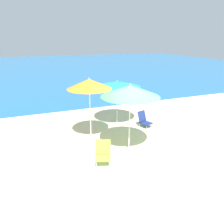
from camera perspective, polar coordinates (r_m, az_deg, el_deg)
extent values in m
plane|color=beige|center=(7.52, 7.89, -10.61)|extent=(60.00, 60.00, 0.00)
cube|color=#23669E|center=(31.49, -15.56, 11.35)|extent=(60.00, 40.00, 0.01)
cylinder|color=white|center=(9.68, 1.32, 1.79)|extent=(0.04, 0.04, 1.69)
cone|color=teal|center=(9.45, 1.37, 7.35)|extent=(2.03, 2.03, 0.23)
sphere|color=white|center=(9.43, 1.37, 8.14)|extent=(0.04, 0.04, 0.04)
cylinder|color=white|center=(8.09, -5.69, -0.73)|extent=(0.04, 0.04, 1.96)
cone|color=orange|center=(7.79, -5.96, 7.33)|extent=(1.60, 1.60, 0.35)
sphere|color=white|center=(7.75, -6.01, 8.75)|extent=(0.04, 0.04, 0.04)
cylinder|color=white|center=(7.27, 4.57, -3.22)|extent=(0.04, 0.04, 1.91)
cone|color=#47B756|center=(6.93, 4.81, 5.54)|extent=(1.89, 1.89, 0.37)
sphere|color=white|center=(6.88, 4.86, 7.19)|extent=(0.04, 0.04, 0.04)
cylinder|color=silver|center=(6.65, -4.14, -13.60)|extent=(0.02, 0.02, 0.22)
cylinder|color=silver|center=(6.64, -0.67, -13.61)|extent=(0.02, 0.02, 0.22)
cylinder|color=silver|center=(6.95, -3.97, -12.05)|extent=(0.02, 0.02, 0.22)
cylinder|color=silver|center=(6.94, -0.68, -12.05)|extent=(0.02, 0.02, 0.22)
cube|color=#8ECC3D|center=(6.72, -2.38, -11.87)|extent=(0.58, 0.55, 0.04)
cube|color=#8ECC3D|center=(6.78, -2.36, -9.12)|extent=(0.47, 0.28, 0.47)
cylinder|color=silver|center=(9.34, 9.01, -4.05)|extent=(0.02, 0.02, 0.17)
cylinder|color=silver|center=(9.60, 10.40, -3.49)|extent=(0.02, 0.02, 0.17)
cylinder|color=silver|center=(9.58, 7.19, -3.37)|extent=(0.02, 0.02, 0.17)
cylinder|color=silver|center=(9.83, 8.59, -2.84)|extent=(0.02, 0.02, 0.17)
cube|color=navy|center=(9.54, 8.83, -2.85)|extent=(0.55, 0.58, 0.04)
cube|color=navy|center=(9.60, 7.84, -1.06)|extent=(0.46, 0.32, 0.46)
cylinder|color=gold|center=(11.38, 7.55, -0.06)|extent=(0.01, 0.01, 0.07)
cylinder|color=gold|center=(11.40, 7.77, -0.03)|extent=(0.01, 0.01, 0.07)
ellipsoid|color=white|center=(11.36, 7.68, 0.44)|extent=(0.26, 0.11, 0.13)
sphere|color=white|center=(11.39, 8.16, 0.77)|extent=(0.07, 0.07, 0.07)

